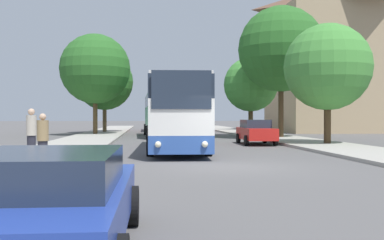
{
  "coord_description": "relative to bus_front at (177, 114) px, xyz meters",
  "views": [
    {
      "loc": [
        -2.82,
        -14.89,
        1.71
      ],
      "look_at": [
        -0.24,
        11.03,
        1.49
      ],
      "focal_mm": 42.0,
      "sensor_mm": 36.0,
      "label": 1
    }
  ],
  "objects": [
    {
      "name": "bus_rear",
      "position": [
        -0.19,
        29.74,
        0.03
      ],
      "size": [
        2.83,
        11.25,
        3.51
      ],
      "rotation": [
        0.0,
        0.0,
        0.01
      ],
      "color": "gray",
      "rests_on": "ground_plane"
    },
    {
      "name": "tree_left_near",
      "position": [
        -5.84,
        23.65,
        3.39
      ],
      "size": [
        5.79,
        5.79,
        7.98
      ],
      "color": "brown",
      "rests_on": "sidewalk_left"
    },
    {
      "name": "ground_plane",
      "position": [
        1.32,
        -7.8,
        -1.84
      ],
      "size": [
        300.0,
        300.0,
        0.0
      ],
      "primitive_type": "plane",
      "color": "#565454",
      "rests_on": "ground"
    },
    {
      "name": "parked_car_right_near",
      "position": [
        5.06,
        4.06,
        -1.06
      ],
      "size": [
        1.99,
        4.34,
        1.49
      ],
      "rotation": [
        0.0,
        0.0,
        3.12
      ],
      "color": "red",
      "rests_on": "ground_plane"
    },
    {
      "name": "tree_right_mid",
      "position": [
        8.54,
        10.35,
        4.94
      ],
      "size": [
        6.46,
        6.46,
        9.87
      ],
      "color": "#47331E",
      "rests_on": "sidewalk_right"
    },
    {
      "name": "building_right_background",
      "position": [
        20.12,
        25.05,
        6.53
      ],
      "size": [
        14.8,
        11.69,
        16.73
      ],
      "color": "tan",
      "rests_on": "ground_plane"
    },
    {
      "name": "bus_front",
      "position": [
        0.0,
        0.0,
        0.0
      ],
      "size": [
        3.12,
        12.24,
        3.45
      ],
      "rotation": [
        0.0,
        0.0,
        -0.04
      ],
      "color": "#2D519E",
      "rests_on": "ground_plane"
    },
    {
      "name": "bus_middle",
      "position": [
        -0.35,
        15.15,
        0.05
      ],
      "size": [
        2.97,
        11.3,
        3.54
      ],
      "rotation": [
        0.0,
        0.0,
        0.03
      ],
      "color": "silver",
      "rests_on": "ground_plane"
    },
    {
      "name": "parked_car_left_curb",
      "position": [
        -2.73,
        -17.13,
        -1.14
      ],
      "size": [
        2.18,
        4.66,
        1.29
      ],
      "rotation": [
        0.0,
        0.0,
        -0.01
      ],
      "color": "#233D9E",
      "rests_on": "ground_plane"
    },
    {
      "name": "pedestrian_waiting_near",
      "position": [
        -4.79,
        -8.17,
        -0.86
      ],
      "size": [
        0.36,
        0.36,
        1.65
      ],
      "rotation": [
        0.0,
        0.0,
        3.93
      ],
      "color": "#23232D",
      "rests_on": "sidewalk_left"
    },
    {
      "name": "pedestrian_walking_back",
      "position": [
        -5.62,
        -6.25,
        -0.76
      ],
      "size": [
        0.36,
        0.36,
        1.83
      ],
      "rotation": [
        0.0,
        0.0,
        3.21
      ],
      "color": "#23232D",
      "rests_on": "sidewalk_left"
    },
    {
      "name": "tree_right_far",
      "position": [
        7.36,
        15.28,
        2.6
      ],
      "size": [
        4.66,
        4.66,
        6.63
      ],
      "color": "#513D23",
      "rests_on": "sidewalk_right"
    },
    {
      "name": "sidewalk_left",
      "position": [
        -5.68,
        -7.8,
        -1.76
      ],
      "size": [
        4.0,
        120.0,
        0.15
      ],
      "primitive_type": "cube",
      "color": "#A39E93",
      "rests_on": "ground_plane"
    },
    {
      "name": "tree_left_far",
      "position": [
        -6.12,
        17.77,
        4.07
      ],
      "size": [
        6.2,
        6.2,
        8.87
      ],
      "color": "#513D23",
      "rests_on": "sidewalk_left"
    },
    {
      "name": "tree_right_near",
      "position": [
        8.87,
        2.36,
        2.71
      ],
      "size": [
        5.02,
        5.02,
        6.92
      ],
      "color": "#47331E",
      "rests_on": "sidewalk_right"
    }
  ]
}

